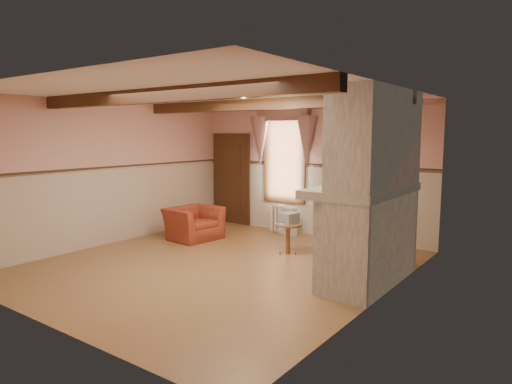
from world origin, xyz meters
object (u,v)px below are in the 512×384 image
Objects in this scene: oil_lamp at (380,173)px; mantel_clock at (377,176)px; side_table at (288,239)px; armchair at (194,223)px; radiator at (285,220)px; bowl at (369,182)px.

mantel_clock is at bearing -90.00° from oil_lamp.
mantel_clock is at bearing -4.89° from side_table.
radiator is (1.24, 1.57, -0.03)m from armchair.
radiator is 3.44m from bowl.
side_table is 1.70m from radiator.
mantel_clock reaches higher than side_table.
armchair reaches higher than side_table.
radiator is at bearing 145.00° from bowl.
armchair is at bearing -103.52° from radiator.
oil_lamp is (0.00, 0.42, 0.10)m from bowl.
mantel_clock is at bearing 90.00° from bowl.
armchair is 4.07m from mantel_clock.
oil_lamp is at bearing -0.96° from side_table.
side_table is at bearing -30.96° from radiator.
side_table is 2.11m from mantel_clock.
side_table is 2.12m from bowl.
mantel_clock is at bearing -82.73° from armchair.
bowl is at bearing -87.25° from armchair.
oil_lamp is (2.66, -1.43, 1.26)m from radiator.
bowl is (2.66, -1.86, 1.16)m from radiator.
armchair is 3.64× the size of oil_lamp.
side_table is 2.13m from oil_lamp.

